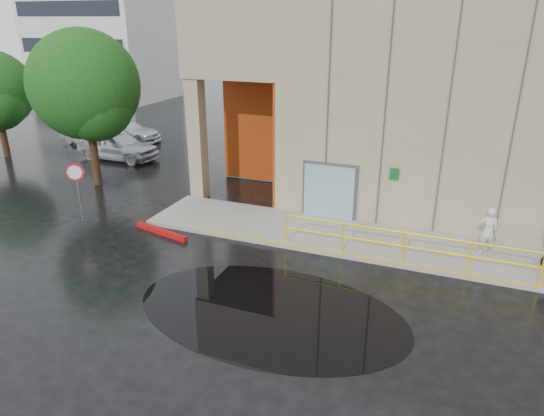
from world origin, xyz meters
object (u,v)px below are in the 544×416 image
at_px(stop_sign, 76,179).
at_px(car_a, 118,146).
at_px(person, 488,231).
at_px(red_curb, 161,232).
at_px(car_b, 93,133).
at_px(car_c, 125,131).
at_px(tree_near, 87,89).

bearing_deg(stop_sign, car_a, 109.21).
bearing_deg(car_a, person, -105.44).
bearing_deg(red_curb, car_a, 135.66).
distance_m(person, stop_sign, 14.33).
height_order(person, red_curb, person).
relative_size(car_b, car_c, 1.04).
xyz_separation_m(car_a, car_c, (-2.28, 3.58, -0.11)).
distance_m(person, car_a, 19.17).
distance_m(red_curb, car_a, 10.82).
bearing_deg(stop_sign, person, -0.69).
xyz_separation_m(stop_sign, car_a, (-4.30, 7.66, -0.93)).
relative_size(red_curb, car_a, 0.53).
bearing_deg(car_a, car_c, 33.16).
xyz_separation_m(person, car_a, (-18.41, 5.33, -0.18)).
height_order(person, car_a, person).
height_order(person, tree_near, tree_near).
bearing_deg(person, tree_near, -11.38).
distance_m(car_a, car_c, 4.24).
height_order(stop_sign, tree_near, tree_near).
relative_size(person, stop_sign, 0.70).
bearing_deg(car_c, red_curb, -144.81).
xyz_separation_m(car_c, tree_near, (4.23, -7.47, 3.67)).
height_order(red_curb, car_c, car_c).
xyz_separation_m(car_a, car_b, (-3.43, 2.06, 0.01)).
bearing_deg(car_c, stop_sign, -156.44).
height_order(person, car_b, person).
bearing_deg(stop_sign, car_c, 110.24).
bearing_deg(car_c, car_b, 135.98).
xyz_separation_m(red_curb, car_c, (-10.00, 11.13, 0.56)).
xyz_separation_m(car_b, tree_near, (5.39, -5.95, 3.55)).
height_order(stop_sign, car_c, stop_sign).
bearing_deg(person, stop_sign, 2.99).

